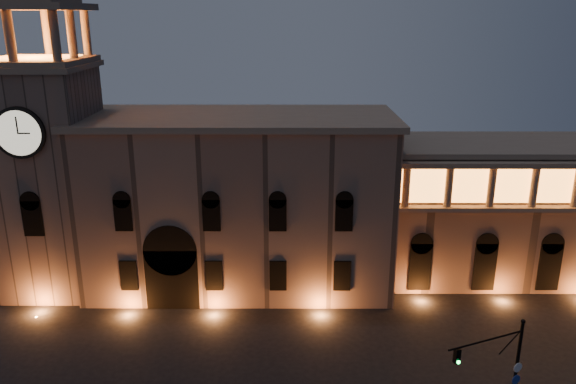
# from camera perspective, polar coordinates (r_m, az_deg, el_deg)

# --- Properties ---
(government_building) EXTENTS (30.80, 12.80, 17.60)m
(government_building) POSITION_cam_1_polar(r_m,az_deg,el_deg) (56.83, -5.04, -1.00)
(government_building) COLOR #795E4F
(government_building) RESTS_ON ground
(clock_tower) EXTENTS (9.80, 9.80, 32.40)m
(clock_tower) POSITION_cam_1_polar(r_m,az_deg,el_deg) (59.45, -23.22, 2.20)
(clock_tower) COLOR #795E4F
(clock_tower) RESTS_ON ground
(colonnade_wing) EXTENTS (40.60, 11.50, 14.50)m
(colonnade_wing) POSITION_cam_1_polar(r_m,az_deg,el_deg) (65.68, 26.30, -1.56)
(colonnade_wing) COLOR brown
(colonnade_wing) RESTS_ON ground
(traffic_light) EXTENTS (5.67, 2.60, 8.32)m
(traffic_light) POSITION_cam_1_polar(r_m,az_deg,el_deg) (40.99, 21.07, -17.02)
(traffic_light) COLOR black
(traffic_light) RESTS_ON ground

